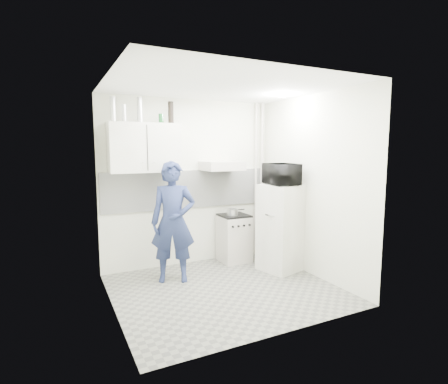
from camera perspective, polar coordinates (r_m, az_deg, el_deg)
name	(u,v)px	position (r m, az deg, el deg)	size (l,w,h in m)	color
floor	(225,289)	(4.76, 0.12, -15.60)	(2.80, 2.80, 0.00)	slate
ceiling	(225,86)	(4.46, 0.13, 16.92)	(2.80, 2.80, 0.00)	white
wall_back	(190,183)	(5.57, -5.64, 1.50)	(2.80, 2.80, 0.00)	silver
wall_left	(110,198)	(4.01, -18.07, -0.96)	(2.60, 2.60, 0.00)	silver
wall_right	(311,186)	(5.21, 14.05, 0.94)	(2.60, 2.60, 0.00)	silver
person	(173,222)	(4.88, -8.30, -4.84)	(0.61, 0.40, 1.67)	#1F284F
stove	(234,239)	(5.78, 1.65, -7.61)	(0.47, 0.47, 0.74)	beige
fridge	(281,228)	(5.37, 9.21, -5.76)	(0.54, 0.54, 1.31)	white
stove_top	(234,215)	(5.70, 1.66, -3.85)	(0.45, 0.45, 0.03)	black
saucepan	(232,212)	(5.63, 1.38, -3.31)	(0.18, 0.18, 0.10)	silver
microwave	(282,174)	(5.25, 9.39, 2.90)	(0.39, 0.57, 0.31)	black
bottle_a	(113,109)	(5.10, -17.69, 12.74)	(0.08, 0.08, 0.34)	silver
bottle_b	(124,113)	(5.12, -16.01, 12.23)	(0.06, 0.06, 0.24)	silver
bottle_d	(140,110)	(5.17, -13.58, 12.87)	(0.08, 0.08, 0.35)	silver
canister_b	(161,119)	(5.24, -10.22, 11.70)	(0.07, 0.07, 0.14)	#144C1E
bottle_e	(171,113)	(5.29, -8.68, 12.67)	(0.08, 0.08, 0.32)	black
upper_cabinet	(144,148)	(5.15, -12.88, 7.04)	(1.00, 0.35, 0.70)	white
range_hood	(222,166)	(5.50, -0.34, 4.29)	(0.60, 0.50, 0.14)	beige
backsplash	(190,189)	(5.57, -5.57, 0.47)	(2.74, 0.03, 0.60)	white
pipe_a	(262,180)	(6.08, 6.16, 1.96)	(0.05, 0.05, 2.60)	beige
pipe_b	(256,180)	(6.02, 5.20, 1.92)	(0.04, 0.04, 2.60)	beige
ceiling_spot_fixture	(282,96)	(5.14, 9.47, 15.18)	(0.10, 0.10, 0.02)	white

